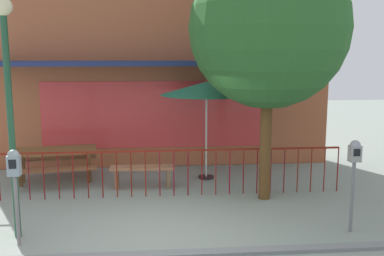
# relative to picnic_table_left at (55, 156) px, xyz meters

# --- Properties ---
(ground) EXTENTS (40.00, 40.00, 0.00)m
(ground) POSITION_rel_picnic_table_left_xyz_m (2.32, -3.27, -0.61)
(ground) COLOR gray
(pub_storefront) EXTENTS (8.92, 1.38, 5.87)m
(pub_storefront) POSITION_rel_picnic_table_left_xyz_m (2.32, 1.50, 2.30)
(pub_storefront) COLOR brown
(pub_storefront) RESTS_ON ground
(patio_fence_front) EXTENTS (7.52, 0.04, 0.97)m
(patio_fence_front) POSITION_rel_picnic_table_left_xyz_m (2.32, -1.19, 0.05)
(patio_fence_front) COLOR maroon
(patio_fence_front) RESTS_ON ground
(picnic_table_left) EXTENTS (1.97, 1.59, 0.79)m
(picnic_table_left) POSITION_rel_picnic_table_left_xyz_m (0.00, 0.00, 0.00)
(picnic_table_left) COLOR brown
(picnic_table_left) RESTS_ON ground
(patio_umbrella) EXTENTS (2.10, 2.10, 2.26)m
(patio_umbrella) POSITION_rel_picnic_table_left_xyz_m (3.42, 0.04, 1.49)
(patio_umbrella) COLOR black
(patio_umbrella) RESTS_ON ground
(patio_bench) EXTENTS (1.41, 0.36, 0.48)m
(patio_bench) POSITION_rel_picnic_table_left_xyz_m (1.95, -0.58, -0.26)
(patio_bench) COLOR #A66C48
(patio_bench) RESTS_ON ground
(parking_meter_near) EXTENTS (0.18, 0.17, 1.50)m
(parking_meter_near) POSITION_rel_picnic_table_left_xyz_m (0.14, -3.38, 0.54)
(parking_meter_near) COLOR slate
(parking_meter_near) RESTS_ON ground
(parking_meter_far) EXTENTS (0.18, 0.17, 1.53)m
(parking_meter_far) POSITION_rel_picnic_table_left_xyz_m (5.40, -3.31, 0.57)
(parking_meter_far) COLOR slate
(parking_meter_far) RESTS_ON ground
(street_tree) EXTENTS (3.06, 3.06, 4.89)m
(street_tree) POSITION_rel_picnic_table_left_xyz_m (4.41, -1.52, 2.74)
(street_tree) COLOR #55381A
(street_tree) RESTS_ON ground
(street_lamp) EXTENTS (0.28, 0.28, 3.71)m
(street_lamp) POSITION_rel_picnic_table_left_xyz_m (0.03, -3.04, 1.83)
(street_lamp) COLOR #214C32
(street_lamp) RESTS_ON ground
(curb_edge) EXTENTS (12.49, 0.20, 0.11)m
(curb_edge) POSITION_rel_picnic_table_left_xyz_m (2.32, -3.94, -0.61)
(curb_edge) COLOR gray
(curb_edge) RESTS_ON ground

